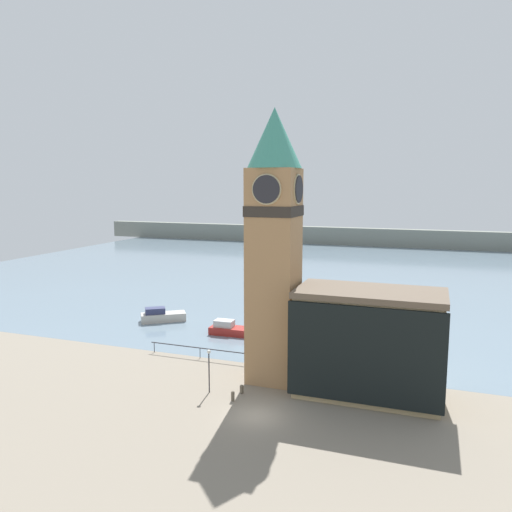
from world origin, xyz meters
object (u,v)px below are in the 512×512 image
at_px(pier_building, 369,343).
at_px(lamp_post, 209,362).
at_px(mooring_bollard_near, 242,389).
at_px(boat_near, 230,329).
at_px(boat_far, 162,316).
at_px(clock_tower, 274,240).
at_px(mooring_bollard_far, 233,396).

distance_m(pier_building, lamp_post, 13.30).
relative_size(mooring_bollard_near, lamp_post, 0.20).
distance_m(boat_near, boat_far, 10.59).
relative_size(pier_building, boat_far, 2.09).
xyz_separation_m(clock_tower, pier_building, (8.35, -0.54, -8.12)).
height_order(boat_far, mooring_bollard_near, boat_far).
bearing_deg(boat_far, mooring_bollard_near, -78.91).
bearing_deg(pier_building, mooring_bollard_far, -153.81).
distance_m(pier_building, boat_near, 21.18).
xyz_separation_m(clock_tower, boat_near, (-8.88, 11.17, -11.95)).
distance_m(clock_tower, pier_building, 11.66).
xyz_separation_m(boat_near, mooring_bollard_near, (7.32, -15.00, -0.21)).
bearing_deg(mooring_bollard_far, lamp_post, 160.27).
height_order(pier_building, boat_far, pier_building).
bearing_deg(pier_building, mooring_bollard_near, -161.61).
bearing_deg(lamp_post, boat_near, 106.59).
height_order(boat_near, lamp_post, lamp_post).
bearing_deg(mooring_bollard_near, clock_tower, 67.86).
relative_size(boat_near, mooring_bollard_far, 6.06).
bearing_deg(mooring_bollard_far, mooring_bollard_near, 85.50).
bearing_deg(mooring_bollard_far, pier_building, 26.19).
relative_size(boat_near, boat_far, 0.89).
bearing_deg(boat_far, mooring_bollard_far, -81.73).
relative_size(clock_tower, lamp_post, 6.37).
bearing_deg(mooring_bollard_near, boat_far, 135.67).
relative_size(mooring_bollard_near, mooring_bollard_far, 0.89).
xyz_separation_m(mooring_bollard_near, mooring_bollard_far, (-0.13, -1.64, 0.06)).
bearing_deg(boat_far, boat_near, -46.91).
bearing_deg(lamp_post, clock_tower, 47.53).
distance_m(pier_building, boat_far, 31.14).
bearing_deg(lamp_post, mooring_bollard_far, -19.73).
xyz_separation_m(boat_near, mooring_bollard_far, (7.19, -16.64, -0.15)).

